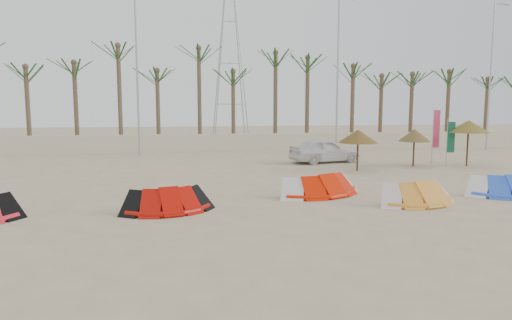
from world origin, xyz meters
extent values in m
plane|color=tan|center=(0.00, 0.00, 0.00)|extent=(120.00, 120.00, 0.00)
cube|color=beige|center=(0.00, 22.00, 0.65)|extent=(60.00, 0.30, 1.30)
cylinder|color=brown|center=(-14.00, 23.50, 3.25)|extent=(0.32, 0.32, 6.50)
ellipsoid|color=#194719|center=(-14.00, 23.50, 6.50)|extent=(4.00, 4.00, 2.40)
cylinder|color=brown|center=(-4.00, 23.50, 3.25)|extent=(0.32, 0.32, 6.50)
ellipsoid|color=#194719|center=(-4.00, 23.50, 6.50)|extent=(4.00, 4.00, 2.40)
cylinder|color=brown|center=(6.00, 23.50, 3.25)|extent=(0.32, 0.32, 6.50)
ellipsoid|color=#194719|center=(6.00, 23.50, 6.50)|extent=(4.00, 4.00, 2.40)
cylinder|color=brown|center=(16.00, 23.50, 3.25)|extent=(0.32, 0.32, 6.50)
ellipsoid|color=#194719|center=(16.00, 23.50, 6.50)|extent=(4.00, 4.00, 2.40)
cylinder|color=brown|center=(24.00, 23.50, 3.25)|extent=(0.32, 0.32, 6.50)
ellipsoid|color=#194719|center=(24.00, 23.50, 6.50)|extent=(4.00, 4.00, 2.40)
cylinder|color=#A5A8AD|center=(-6.00, 20.00, 5.50)|extent=(0.14, 0.14, 11.00)
cylinder|color=#A5A8AD|center=(8.00, 20.00, 5.50)|extent=(0.14, 0.14, 11.00)
cylinder|color=#A5A8AD|center=(20.00, 20.00, 5.50)|extent=(0.14, 0.14, 11.00)
cylinder|color=#A5A8AD|center=(20.50, 20.00, 10.90)|extent=(1.00, 0.08, 0.08)
cube|color=#A5A8AD|center=(21.00, 20.00, 10.85)|extent=(0.35, 0.14, 0.10)
cube|color=black|center=(-8.08, 2.56, 0.25)|extent=(0.88, 1.22, 0.40)
cylinder|color=#AB0B03|center=(-3.36, 2.96, 0.10)|extent=(2.61, 0.89, 0.20)
cube|color=black|center=(-4.55, 3.06, 0.25)|extent=(0.87, 1.22, 0.40)
cube|color=black|center=(-2.17, 3.06, 0.25)|extent=(0.87, 1.22, 0.40)
cylinder|color=red|center=(2.44, 5.05, 0.10)|extent=(3.14, 1.68, 0.20)
cube|color=silver|center=(0.91, 5.15, 0.25)|extent=(1.02, 1.25, 0.40)
cube|color=silver|center=(3.97, 5.15, 0.25)|extent=(1.02, 1.25, 0.40)
cylinder|color=orange|center=(5.38, 2.89, 0.10)|extent=(2.69, 0.90, 0.20)
cube|color=silver|center=(4.15, 2.99, 0.25)|extent=(0.87, 1.22, 0.40)
cube|color=silver|center=(6.61, 2.99, 0.25)|extent=(0.87, 1.22, 0.40)
cylinder|color=blue|center=(9.61, 3.75, 0.10)|extent=(3.03, 0.45, 0.20)
cube|color=white|center=(8.25, 3.85, 0.25)|extent=(0.69, 1.15, 0.40)
cylinder|color=#4C331E|center=(6.17, 10.96, 1.05)|extent=(0.10, 0.10, 2.09)
cone|color=brown|center=(6.17, 10.96, 1.84)|extent=(2.06, 2.06, 0.70)
cylinder|color=#4C331E|center=(9.97, 12.17, 1.01)|extent=(0.10, 0.10, 2.02)
cone|color=brown|center=(9.97, 12.17, 1.77)|extent=(1.77, 1.77, 0.70)
cylinder|color=#4C331E|center=(13.02, 11.79, 1.26)|extent=(0.10, 0.10, 2.52)
cone|color=olive|center=(13.02, 11.79, 2.27)|extent=(2.31, 2.31, 0.70)
cylinder|color=#A5A8AD|center=(11.40, 12.73, 1.68)|extent=(0.04, 0.04, 3.36)
cube|color=#D33A61|center=(11.62, 12.73, 2.08)|extent=(0.42, 0.04, 2.18)
cylinder|color=#A5A8AD|center=(11.83, 11.93, 1.34)|extent=(0.04, 0.04, 2.68)
cube|color=#14583D|center=(12.05, 11.93, 1.66)|extent=(0.41, 0.11, 1.74)
imported|color=white|center=(5.49, 14.59, 0.73)|extent=(4.59, 2.68, 1.47)
camera|label=1|loc=(-2.67, -11.93, 3.55)|focal=32.00mm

